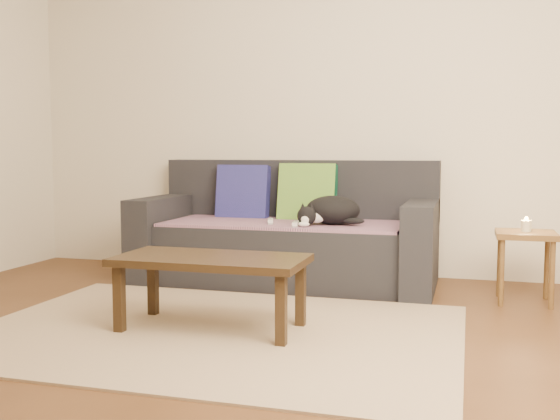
{
  "coord_description": "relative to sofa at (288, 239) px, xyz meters",
  "views": [
    {
      "loc": [
        1.25,
        -2.95,
        0.94
      ],
      "look_at": [
        0.05,
        1.2,
        0.55
      ],
      "focal_mm": 42.0,
      "sensor_mm": 36.0,
      "label": 1
    }
  ],
  "objects": [
    {
      "name": "cat",
      "position": [
        0.35,
        -0.17,
        0.23
      ],
      "size": [
        0.46,
        0.38,
        0.2
      ],
      "rotation": [
        0.0,
        0.0,
        0.13
      ],
      "color": "black",
      "rests_on": "throw_blanket"
    },
    {
      "name": "cushion_green",
      "position": [
        0.1,
        0.17,
        0.32
      ],
      "size": [
        0.43,
        0.19,
        0.44
      ],
      "primitive_type": "cube",
      "rotation": [
        -0.2,
        0.0,
        0.0
      ],
      "color": "#0B4730",
      "rests_on": "throw_blanket"
    },
    {
      "name": "side_table",
      "position": [
        1.6,
        -0.25,
        0.06
      ],
      "size": [
        0.36,
        0.36,
        0.44
      ],
      "color": "brown",
      "rests_on": "ground"
    },
    {
      "name": "back_wall",
      "position": [
        0.0,
        0.43,
        0.99
      ],
      "size": [
        4.5,
        0.04,
        2.6
      ],
      "primitive_type": "cube",
      "color": "beige",
      "rests_on": "ground"
    },
    {
      "name": "rug",
      "position": [
        0.0,
        -1.42,
        -0.3
      ],
      "size": [
        2.5,
        1.8,
        0.01
      ],
      "primitive_type": "cube",
      "color": "tan",
      "rests_on": "ground"
    },
    {
      "name": "throw_blanket",
      "position": [
        0.0,
        -0.09,
        0.12
      ],
      "size": [
        1.66,
        0.74,
        0.02
      ],
      "primitive_type": "cube",
      "color": "#3A2647",
      "rests_on": "sofa"
    },
    {
      "name": "wii_remote_a",
      "position": [
        -0.07,
        -0.21,
        0.15
      ],
      "size": [
        0.08,
        0.15,
        0.03
      ],
      "primitive_type": "cube",
      "rotation": [
        0.0,
        0.0,
        1.86
      ],
      "color": "white",
      "rests_on": "throw_blanket"
    },
    {
      "name": "wii_remote_b",
      "position": [
        0.15,
        -0.32,
        0.15
      ],
      "size": [
        0.06,
        0.15,
        0.03
      ],
      "primitive_type": "cube",
      "rotation": [
        0.0,
        0.0,
        1.71
      ],
      "color": "white",
      "rests_on": "throw_blanket"
    },
    {
      "name": "candle",
      "position": [
        1.6,
        -0.25,
        0.17
      ],
      "size": [
        0.06,
        0.06,
        0.09
      ],
      "color": "beige",
      "rests_on": "side_table"
    },
    {
      "name": "ground",
      "position": [
        0.0,
        -1.57,
        -0.31
      ],
      "size": [
        4.5,
        4.5,
        0.0
      ],
      "primitive_type": "plane",
      "color": "brown",
      "rests_on": "ground"
    },
    {
      "name": "sofa",
      "position": [
        0.0,
        0.0,
        0.0
      ],
      "size": [
        2.1,
        0.94,
        0.87
      ],
      "color": "#232328",
      "rests_on": "ground"
    },
    {
      "name": "cushion_navy",
      "position": [
        -0.4,
        0.17,
        0.32
      ],
      "size": [
        0.4,
        0.16,
        0.41
      ],
      "primitive_type": "cube",
      "rotation": [
        -0.17,
        0.0,
        0.0
      ],
      "color": "#131A54",
      "rests_on": "throw_blanket"
    },
    {
      "name": "coffee_table",
      "position": [
        -0.03,
        -1.39,
        0.04
      ],
      "size": [
        0.99,
        0.49,
        0.39
      ],
      "color": "#2F2012",
      "rests_on": "rug"
    }
  ]
}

